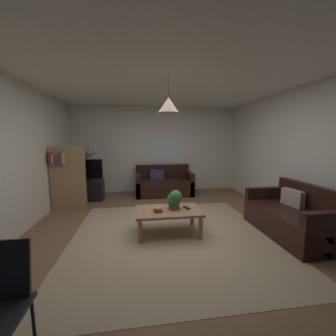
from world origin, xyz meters
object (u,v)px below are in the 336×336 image
(pendant_lamp, at_px, (169,105))
(couch_right_side, at_px, (293,218))
(book_on_table_0, at_px, (159,211))
(bookshelf_corner, at_px, (68,178))
(book_on_table_1, at_px, (158,210))
(remote_on_table_1, at_px, (175,208))
(coffee_table, at_px, (168,213))
(book_on_table_2, at_px, (158,208))
(potted_plant_on_table, at_px, (175,199))
(tv_stand, at_px, (85,191))
(potted_palm_corner, at_px, (85,176))
(tv, at_px, (84,170))
(couch_under_window, at_px, (164,185))
(remote_on_table_0, at_px, (187,208))

(pendant_lamp, bearing_deg, couch_right_side, -9.31)
(book_on_table_0, xyz_separation_m, bookshelf_corner, (-1.86, 1.62, 0.30))
(book_on_table_1, bearing_deg, remote_on_table_1, 24.71)
(coffee_table, relative_size, book_on_table_2, 9.10)
(potted_plant_on_table, xyz_separation_m, tv_stand, (-1.95, 2.19, -0.33))
(book_on_table_2, distance_m, remote_on_table_1, 0.34)
(coffee_table, distance_m, book_on_table_2, 0.24)
(potted_palm_corner, bearing_deg, book_on_table_2, -57.04)
(book_on_table_2, relative_size, pendant_lamp, 0.21)
(potted_plant_on_table, height_order, tv, tv)
(coffee_table, height_order, potted_plant_on_table, potted_plant_on_table)
(tv_stand, bearing_deg, tv, -90.00)
(couch_under_window, relative_size, book_on_table_2, 13.44)
(potted_palm_corner, xyz_separation_m, bookshelf_corner, (-0.09, -1.08, 0.17))
(potted_plant_on_table, height_order, bookshelf_corner, bookshelf_corner)
(couch_under_window, bearing_deg, potted_plant_on_table, -92.86)
(couch_under_window, bearing_deg, bookshelf_corner, -157.30)
(potted_plant_on_table, xyz_separation_m, pendant_lamp, (-0.10, -0.02, 1.50))
(remote_on_table_0, bearing_deg, remote_on_table_1, 153.41)
(remote_on_table_1, xyz_separation_m, tv, (-1.96, 2.13, 0.37))
(remote_on_table_0, distance_m, bookshelf_corner, 2.80)
(book_on_table_2, bearing_deg, tv_stand, 125.82)
(coffee_table, distance_m, bookshelf_corner, 2.58)
(couch_right_side, relative_size, book_on_table_0, 12.83)
(remote_on_table_0, relative_size, tv_stand, 0.18)
(remote_on_table_1, bearing_deg, book_on_table_2, -30.51)
(potted_plant_on_table, bearing_deg, bookshelf_corner, 144.54)
(coffee_table, height_order, book_on_table_0, book_on_table_0)
(couch_under_window, relative_size, potted_palm_corner, 1.16)
(remote_on_table_1, distance_m, potted_plant_on_table, 0.16)
(bookshelf_corner, bearing_deg, potted_plant_on_table, -35.46)
(book_on_table_0, relative_size, pendant_lamp, 0.21)
(couch_under_window, distance_m, pendant_lamp, 3.08)
(couch_right_side, relative_size, bookshelf_corner, 1.06)
(bookshelf_corner, bearing_deg, book_on_table_2, -41.41)
(book_on_table_1, xyz_separation_m, pendant_lamp, (0.18, 0.08, 1.64))
(couch_right_side, bearing_deg, coffee_table, -99.31)
(couch_under_window, distance_m, book_on_table_2, 2.61)
(book_on_table_1, relative_size, pendant_lamp, 0.26)
(potted_plant_on_table, distance_m, tv_stand, 2.95)
(potted_plant_on_table, bearing_deg, book_on_table_0, -159.96)
(remote_on_table_1, xyz_separation_m, pendant_lamp, (-0.12, -0.06, 1.66))
(book_on_table_1, relative_size, tv_stand, 0.16)
(bookshelf_corner, bearing_deg, tv_stand, 74.50)
(couch_right_side, xyz_separation_m, book_on_table_0, (-2.18, 0.25, 0.14))
(book_on_table_2, xyz_separation_m, potted_plant_on_table, (0.29, 0.11, 0.11))
(couch_right_side, bearing_deg, potted_plant_on_table, -100.49)
(coffee_table, distance_m, tv_stand, 2.88)
(remote_on_table_0, relative_size, remote_on_table_1, 1.00)
(tv_stand, relative_size, pendant_lamp, 1.63)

